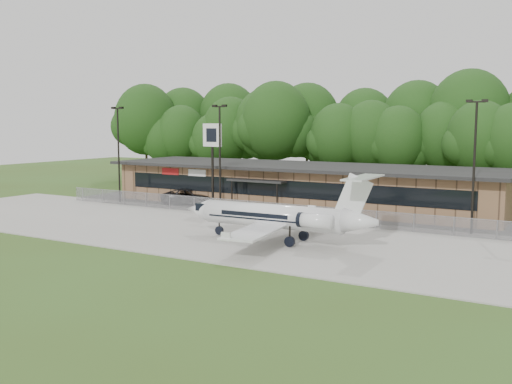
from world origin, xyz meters
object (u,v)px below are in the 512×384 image
Objects in this scene: business_jet at (279,217)px; suv at (190,197)px; terminal at (301,185)px; pole_sign at (212,144)px.

business_jet is 2.53× the size of suv.
terminal is 2.69× the size of business_jet.
pole_sign is (4.37, -2.19, 5.64)m from suv.
business_jet is 21.27m from suv.
pole_sign is at bearing -130.31° from terminal.
business_jet reaches higher than suv.
pole_sign is (-6.06, -7.14, 4.30)m from terminal.
business_jet is (6.74, -17.47, -0.34)m from terminal.
terminal is 10.31m from pole_sign.
business_jet is at bearing -31.13° from pole_sign.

